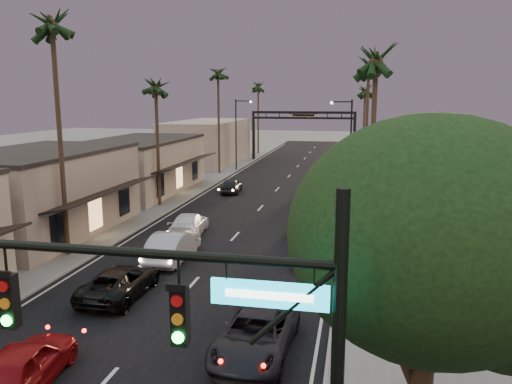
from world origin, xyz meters
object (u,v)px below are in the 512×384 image
at_px(traffic_signal, 221,346).
at_px(palm_rb, 369,61).
at_px(palm_ra, 377,52).
at_px(palm_lc, 155,81).
at_px(palm_far, 258,84).
at_px(oncoming_silver, 173,246).
at_px(curbside_black, 313,250).
at_px(palm_lb, 51,17).
at_px(curbside_near, 256,334).
at_px(streetlight_right, 348,139).
at_px(oncoming_pickup, 120,282).
at_px(palm_ld, 218,70).
at_px(palm_rc, 365,88).
at_px(arch, 303,123).
at_px(oncoming_red, 23,366).
at_px(corner_tree, 434,247).
at_px(streetlight_left, 238,129).

height_order(traffic_signal, palm_rb, palm_rb).
bearing_deg(palm_ra, traffic_signal, -98.28).
distance_m(palm_lc, palm_far, 42.01).
bearing_deg(palm_lc, oncoming_silver, -65.01).
height_order(traffic_signal, curbside_black, traffic_signal).
bearing_deg(palm_far, palm_lb, -90.31).
bearing_deg(curbside_near, palm_lc, 121.99).
xyz_separation_m(streetlight_right, palm_rb, (1.68, -1.00, 7.09)).
relative_size(streetlight_right, oncoming_pickup, 1.76).
distance_m(palm_ld, palm_rb, 20.42).
xyz_separation_m(palm_rc, oncoming_silver, (-10.90, -41.51, -9.62)).
bearing_deg(arch, palm_lc, -104.20).
bearing_deg(oncoming_pickup, palm_lc, -72.99).
bearing_deg(oncoming_silver, palm_rc, -105.85).
height_order(palm_lb, oncoming_red, palm_lb).
height_order(corner_tree, palm_ld, palm_ld).
height_order(palm_ld, palm_rb, same).
height_order(arch, oncoming_silver, arch).
relative_size(traffic_signal, streetlight_right, 0.95).
height_order(streetlight_right, palm_lb, palm_lb).
xyz_separation_m(palm_far, curbside_near, (12.76, -64.96, -10.68)).
height_order(oncoming_red, curbside_black, oncoming_red).
relative_size(corner_tree, palm_ld, 0.62).
bearing_deg(palm_rb, palm_far, 116.43).
xyz_separation_m(palm_rb, palm_far, (-16.90, 34.00, -0.97)).
xyz_separation_m(traffic_signal, oncoming_pickup, (-8.47, 12.99, -4.37)).
xyz_separation_m(palm_lb, palm_lc, (0.00, 14.00, -2.92)).
distance_m(palm_far, curbside_near, 67.06).
bearing_deg(palm_rc, oncoming_red, -101.30).
bearing_deg(corner_tree, palm_ra, 93.03).
relative_size(corner_tree, streetlight_right, 0.98).
xyz_separation_m(arch, palm_lc, (-8.60, -34.00, 4.94)).
height_order(traffic_signal, oncoming_pickup, traffic_signal).
height_order(palm_ld, palm_ra, palm_ld).
bearing_deg(arch, palm_ra, -79.41).
bearing_deg(oncoming_silver, traffic_signal, 112.23).
xyz_separation_m(traffic_signal, palm_rb, (2.91, 40.00, 7.33)).
bearing_deg(streetlight_left, arch, 60.03).
relative_size(palm_lc, palm_far, 0.92).
distance_m(arch, palm_rb, 28.24).
height_order(palm_far, oncoming_silver, palm_far).
distance_m(palm_ra, curbside_near, 15.85).
bearing_deg(palm_far, streetlight_right, -65.24).
xyz_separation_m(palm_rc, curbside_near, (-4.14, -50.96, -9.71)).
height_order(palm_lb, palm_far, palm_lb).
bearing_deg(oncoming_pickup, streetlight_right, -109.10).
relative_size(streetlight_left, curbside_black, 1.90).
distance_m(arch, curbside_near, 57.33).
distance_m(corner_tree, palm_rb, 37.12).
relative_size(palm_lc, oncoming_pickup, 2.39).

